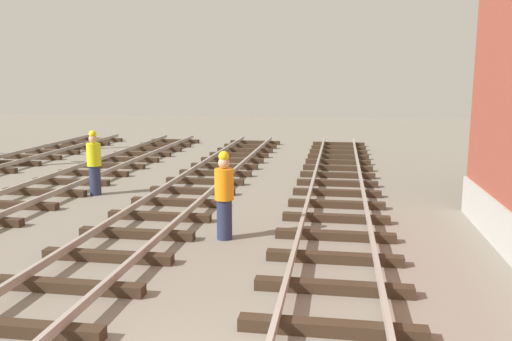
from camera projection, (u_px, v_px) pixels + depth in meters
name	position (u px, v px, depth m)	size (l,w,h in m)	color
track_worker_foreground	(224.00, 196.00, 11.06)	(0.40, 0.40, 1.87)	#262D4C
track_worker_distant	(94.00, 163.00, 15.22)	(0.40, 0.40, 1.87)	#262D4C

